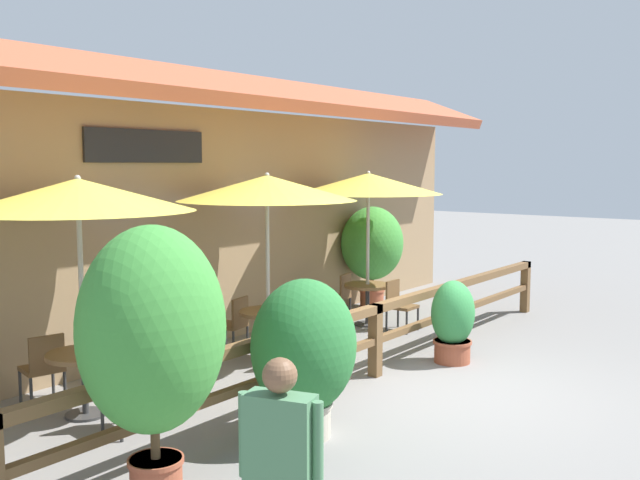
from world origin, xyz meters
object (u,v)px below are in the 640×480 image
Objects in this scene: chair_middle_streetside at (305,335)px; potted_plant_tall_tropical at (453,320)px; dining_table_far at (368,293)px; pedestrian at (280,449)px; dining_table_near at (84,366)px; chair_far_wallside at (339,294)px; patio_umbrella_middle at (267,188)px; chair_far_streetside at (399,303)px; potted_plant_broad_leaf at (153,335)px; potted_plant_entrance_palm at (304,351)px; potted_plant_small_flowering at (372,245)px; chair_near_wallside at (44,365)px; chair_near_streetside at (124,387)px; chair_middle_wallside at (233,322)px; dining_table_middle at (268,321)px; patio_umbrella_far at (368,184)px; patio_umbrella_near at (78,195)px.

potted_plant_tall_tropical is at bearing -52.92° from chair_middle_streetside.
dining_table_far is 7.93m from pedestrian.
chair_far_wallside reaches higher than dining_table_near.
patio_umbrella_middle is 5.83m from pedestrian.
chair_far_streetside is 0.36× the size of potted_plant_broad_leaf.
potted_plant_small_flowering is (5.90, 3.06, 0.32)m from potted_plant_entrance_palm.
chair_far_streetside is (2.68, -0.52, -1.97)m from patio_umbrella_middle.
potted_plant_entrance_palm reaches higher than chair_near_wallside.
patio_umbrella_middle reaches higher than potted_plant_small_flowering.
chair_near_streetside is 5.59m from chair_far_streetside.
chair_far_streetside is (2.71, -1.18, 0.00)m from chair_middle_wallside.
potted_plant_broad_leaf reaches higher than chair_near_streetside.
potted_plant_tall_tropical is 0.50× the size of potted_plant_broad_leaf.
chair_near_wallside is at bearing 164.75° from patio_umbrella_middle.
dining_table_near is 2.51m from potted_plant_entrance_palm.
potted_plant_broad_leaf is (-0.86, -2.22, 0.84)m from dining_table_near.
pedestrian is (-4.18, -3.81, 0.46)m from dining_table_middle.
patio_umbrella_far reaches higher than dining_table_far.
dining_table_near is 0.41× the size of potted_plant_small_flowering.
pedestrian is (-6.87, -3.93, -1.40)m from patio_umbrella_far.
chair_near_wallside reaches higher than dining_table_far.
chair_far_wallside is (2.74, 0.75, -0.11)m from dining_table_middle.
potted_plant_small_flowering reaches higher than pedestrian.
patio_umbrella_middle is 1.63× the size of potted_plant_entrance_palm.
patio_umbrella_near is 1.00× the size of patio_umbrella_middle.
chair_middle_streetside reaches higher than dining_table_near.
potted_plant_entrance_palm is (1.00, -1.58, 0.43)m from chair_near_streetside.
patio_umbrella_near is at bearing 172.41° from chair_far_streetside.
potted_plant_entrance_palm is (1.00, -2.28, 0.32)m from dining_table_near.
patio_umbrella_far is at bearing 7.57° from chair_middle_streetside.
patio_umbrella_far is at bearing 157.21° from chair_middle_wallside.
chair_far_streetside is 0.51× the size of potted_plant_entrance_palm.
dining_table_far is at bearing 0.08° from dining_table_near.
chair_middle_wallside is at bearing 155.31° from chair_far_streetside.
patio_umbrella_far is 1.95m from potted_plant_small_flowering.
chair_near_streetside is 1.00× the size of chair_far_wallside.
potted_plant_small_flowering is at bearing 6.42° from dining_table_near.
potted_plant_entrance_palm reaches higher than dining_table_near.
chair_middle_wallside reaches higher than dining_table_far.
patio_umbrella_near is at bearing 156.63° from chair_middle_streetside.
pedestrian is (-6.92, -4.56, 0.57)m from chair_far_wallside.
chair_near_wallside is 3.31m from chair_middle_streetside.
potted_plant_broad_leaf is at bearing -167.39° from chair_middle_streetside.
chair_far_wallside is at bearing 15.28° from patio_umbrella_middle.
potted_plant_tall_tropical is 5.30m from potted_plant_broad_leaf.
potted_plant_entrance_palm is (-1.90, -1.51, 0.43)m from chair_middle_streetside.
potted_plant_entrance_palm is at bearing 22.81° from chair_far_wallside.
potted_plant_broad_leaf is (-0.79, -2.92, 0.95)m from chair_near_wallside.
potted_plant_tall_tropical is at bearing 0.08° from potted_plant_broad_leaf.
chair_near_wallside and chair_middle_streetside have the same top height.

